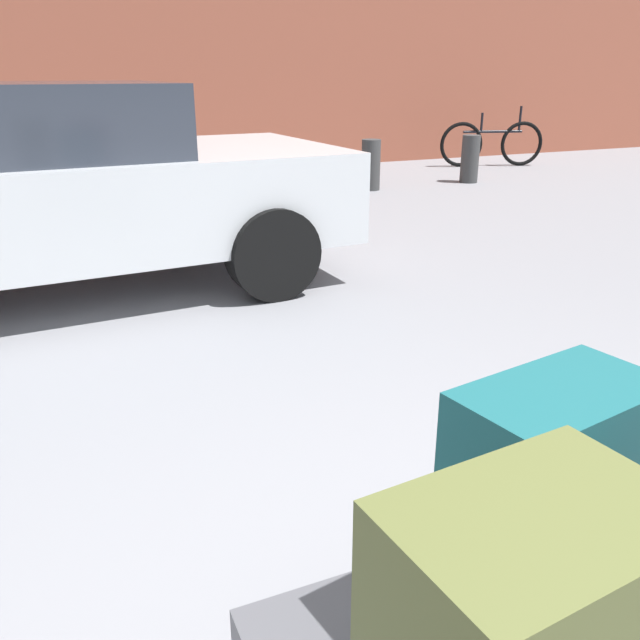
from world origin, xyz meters
name	(u,v)px	position (x,y,z in m)	size (l,w,h in m)	color
suitcase_teal_center	(546,512)	(0.05, 0.13, 0.63)	(0.43, 0.24, 0.58)	#144C51
parked_car	(20,187)	(-0.93, 4.16, 0.76)	(4.40, 2.12, 1.42)	silver
bicycle_leaning	(492,143)	(6.23, 8.38, 0.37)	(1.70, 0.57, 0.96)	black
bollard_kerb_near	(286,170)	(2.09, 7.10, 0.33)	(0.25, 0.25, 0.66)	#383838
bollard_kerb_mid	(371,165)	(3.30, 7.10, 0.33)	(0.25, 0.25, 0.66)	#383838
bollard_kerb_far	(470,159)	(4.88, 7.10, 0.33)	(0.25, 0.25, 0.66)	#383838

